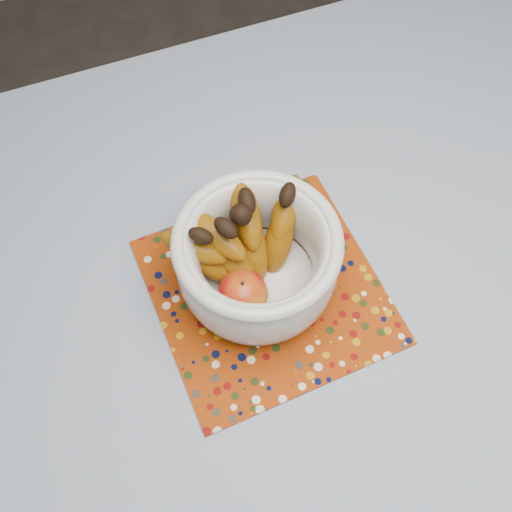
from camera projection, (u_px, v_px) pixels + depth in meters
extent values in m
plane|color=#2D2826|center=(309.00, 423.00, 1.61)|extent=(4.00, 4.00, 0.00)
cube|color=brown|center=(344.00, 318.00, 0.97)|extent=(1.20, 1.20, 0.04)
cylinder|color=brown|center=(31.00, 262.00, 1.44)|extent=(0.06, 0.06, 0.71)
cylinder|color=brown|center=(419.00, 137.00, 1.63)|extent=(0.06, 0.06, 0.71)
cube|color=slate|center=(346.00, 311.00, 0.95)|extent=(1.32, 1.32, 0.01)
cube|color=#892E07|center=(267.00, 291.00, 0.96)|extent=(0.36, 0.36, 0.00)
cylinder|color=silver|center=(257.00, 283.00, 0.95)|extent=(0.12, 0.12, 0.01)
cylinder|color=silver|center=(257.00, 279.00, 0.94)|extent=(0.18, 0.18, 0.01)
torus|color=silver|center=(257.00, 241.00, 0.84)|extent=(0.25, 0.25, 0.02)
ellipsoid|color=maroon|center=(243.00, 294.00, 0.89)|extent=(0.08, 0.08, 0.07)
sphere|color=black|center=(241.00, 215.00, 0.85)|extent=(0.03, 0.03, 0.03)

